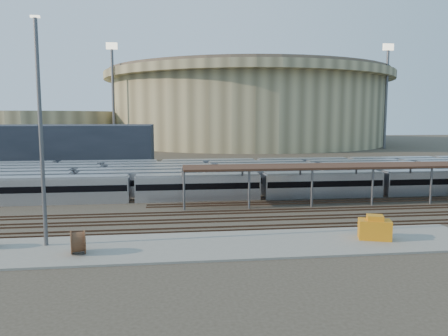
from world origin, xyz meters
The scene contains 14 objects.
ground centered at (0.00, 0.00, 0.00)m, with size 420.00×420.00×0.00m, color #383026.
apron centered at (-5.00, -15.00, 0.10)m, with size 50.00×9.00×0.20m, color gray.
subway_trains centered at (-0.94, 18.50, 1.80)m, with size 125.18×23.90×3.60m.
inspection_shed centered at (22.00, 4.00, 4.98)m, with size 60.30×6.00×5.30m.
empty_tracks centered at (0.00, -5.00, 0.09)m, with size 170.00×9.62×0.18m.
stadium centered at (25.00, 140.00, 16.47)m, with size 124.00×124.00×32.50m.
secondary_arena centered at (-60.00, 130.00, 7.00)m, with size 56.00×56.00×14.00m, color tan.
service_building centered at (-35.00, 55.00, 5.00)m, with size 42.00×20.00×10.00m, color #1E232D.
floodlight_0 centered at (-30.00, 110.00, 20.65)m, with size 4.00×1.00×38.40m.
floodlight_2 centered at (70.00, 100.00, 20.65)m, with size 4.00×1.00×38.40m.
floodlight_3 centered at (-10.00, 160.00, 20.65)m, with size 4.00×1.00×38.40m.
cable_reel_west centered at (-17.83, -16.27, 1.23)m, with size 2.06×2.06×1.15m, color brown.
yard_light_pole centered at (-21.31, -13.34, 10.66)m, with size 0.81×0.36×20.75m.
yellow_equipment centered at (10.05, -15.11, 1.14)m, with size 3.02×1.89×1.89m, color #C47912.
Camera 1 is at (-9.72, -54.62, 12.18)m, focal length 35.00 mm.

